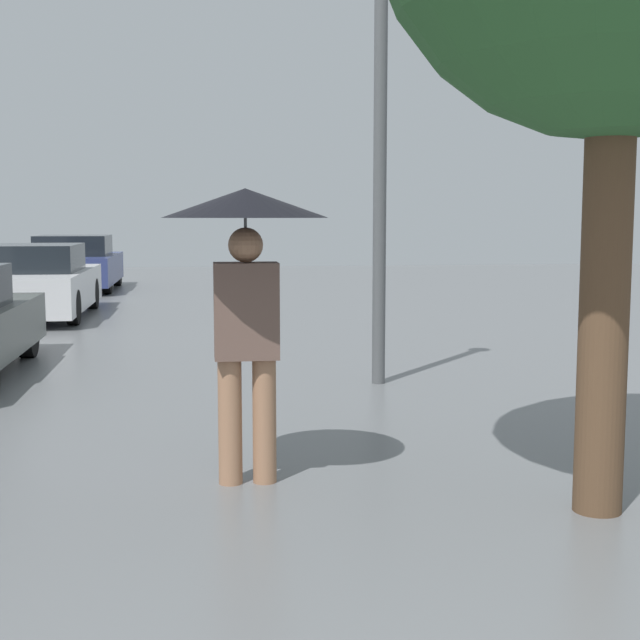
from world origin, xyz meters
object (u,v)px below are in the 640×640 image
parked_car_third (38,283)px  pedestrian (246,253)px  parked_car_farthest (75,264)px  street_lamp (380,128)px

parked_car_third → pedestrian: bearing=-73.1°
parked_car_third → parked_car_farthest: size_ratio=1.06×
pedestrian → parked_car_third: 10.61m
parked_car_third → parked_car_farthest: (-0.14, 5.71, 0.02)m
pedestrian → parked_car_farthest: pedestrian is taller
parked_car_farthest → parked_car_third: bearing=-88.5°
street_lamp → parked_car_farthest: bearing=110.8°
parked_car_third → parked_car_farthest: parked_car_farthest is taller
pedestrian → parked_car_third: size_ratio=0.46×
pedestrian → street_lamp: size_ratio=0.43×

